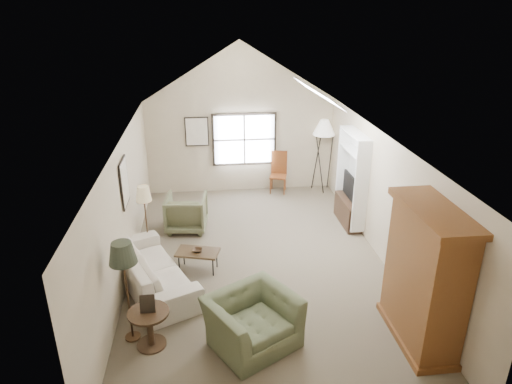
{
  "coord_description": "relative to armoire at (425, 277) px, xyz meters",
  "views": [
    {
      "loc": [
        -0.95,
        -7.79,
        4.82
      ],
      "look_at": [
        0.0,
        0.4,
        1.4
      ],
      "focal_mm": 32.0,
      "sensor_mm": 36.0,
      "label": 1
    }
  ],
  "objects": [
    {
      "name": "coffee_table",
      "position": [
        -3.37,
        2.34,
        -0.89
      ],
      "size": [
        0.9,
        0.65,
        0.41
      ],
      "primitive_type": "cube",
      "rotation": [
        0.0,
        0.0,
        -0.27
      ],
      "color": "#3A2B18",
      "rests_on": "ground"
    },
    {
      "name": "armchair_far",
      "position": [
        -3.62,
        4.14,
        -0.69
      ],
      "size": [
        0.99,
        1.01,
        0.83
      ],
      "primitive_type": "imported",
      "rotation": [
        0.0,
        0.0,
        3.02
      ],
      "color": "#606546",
      "rests_on": "ground"
    },
    {
      "name": "room_shell",
      "position": [
        -2.18,
        2.4,
        2.11
      ],
      "size": [
        5.01,
        8.01,
        4.0
      ],
      "color": "#685A4A",
      "rests_on": "ground"
    },
    {
      "name": "side_chair",
      "position": [
        -1.19,
        6.1,
        -0.54
      ],
      "size": [
        0.53,
        0.53,
        1.12
      ],
      "primitive_type": "cube",
      "rotation": [
        0.0,
        0.0,
        -0.26
      ],
      "color": "brown",
      "rests_on": "ground"
    },
    {
      "name": "tv_panel",
      "position": [
        0.14,
        4.0,
        -0.18
      ],
      "size": [
        0.05,
        0.9,
        0.55
      ],
      "primitive_type": "cube",
      "color": "black",
      "rests_on": "media_console"
    },
    {
      "name": "tv_alcove",
      "position": [
        0.16,
        4.0,
        0.05
      ],
      "size": [
        0.32,
        1.3,
        2.1
      ],
      "primitive_type": "cube",
      "color": "white",
      "rests_on": "ground"
    },
    {
      "name": "skylight",
      "position": [
        -0.88,
        3.3,
        2.12
      ],
      "size": [
        0.8,
        1.2,
        0.52
      ],
      "primitive_type": null,
      "color": "white",
      "rests_on": "room_shell"
    },
    {
      "name": "window",
      "position": [
        -2.08,
        6.36,
        0.35
      ],
      "size": [
        1.72,
        0.08,
        1.42
      ],
      "primitive_type": "cube",
      "color": "black",
      "rests_on": "room_shell"
    },
    {
      "name": "media_console",
      "position": [
        0.14,
        4.0,
        -0.8
      ],
      "size": [
        0.34,
        1.18,
        0.6
      ],
      "primitive_type": "cube",
      "color": "#382316",
      "rests_on": "ground"
    },
    {
      "name": "sofa",
      "position": [
        -4.17,
        1.89,
        -0.74
      ],
      "size": [
        1.88,
        2.63,
        0.72
      ],
      "primitive_type": "imported",
      "rotation": [
        0.0,
        0.0,
        1.99
      ],
      "color": "beige",
      "rests_on": "ground"
    },
    {
      "name": "bowl",
      "position": [
        -3.37,
        2.34,
        -0.66
      ],
      "size": [
        0.24,
        0.24,
        0.05
      ],
      "primitive_type": "imported",
      "rotation": [
        0.0,
        0.0,
        -0.27
      ],
      "color": "#342315",
      "rests_on": "coffee_table"
    },
    {
      "name": "side_table",
      "position": [
        -4.07,
        0.29,
        -0.79
      ],
      "size": [
        0.81,
        0.81,
        0.62
      ],
      "primitive_type": "cylinder",
      "rotation": [
        0.0,
        0.0,
        0.42
      ],
      "color": "#3D2A19",
      "rests_on": "ground"
    },
    {
      "name": "tripod_lamp",
      "position": [
        0.02,
        6.1,
        -0.09
      ],
      "size": [
        0.69,
        0.69,
        2.03
      ],
      "primitive_type": null,
      "rotation": [
        0.0,
        0.0,
        0.2
      ],
      "color": "silver",
      "rests_on": "ground"
    },
    {
      "name": "tan_lamp",
      "position": [
        -4.38,
        3.09,
        -0.33
      ],
      "size": [
        0.41,
        0.41,
        1.54
      ],
      "primitive_type": null,
      "rotation": [
        0.0,
        0.0,
        0.42
      ],
      "color": "tan",
      "rests_on": "ground"
    },
    {
      "name": "dark_lamp",
      "position": [
        -4.38,
        0.49,
        -0.24
      ],
      "size": [
        0.54,
        0.54,
        1.71
      ],
      "primitive_type": null,
      "rotation": [
        0.0,
        0.0,
        0.42
      ],
      "color": "black",
      "rests_on": "ground"
    },
    {
      "name": "wall_art",
      "position": [
        -4.06,
        4.34,
        0.63
      ],
      "size": [
        1.97,
        3.71,
        0.88
      ],
      "color": "black",
      "rests_on": "room_shell"
    },
    {
      "name": "armoire",
      "position": [
        0.0,
        0.0,
        0.0
      ],
      "size": [
        0.6,
        1.5,
        2.2
      ],
      "primitive_type": "cube",
      "color": "brown",
      "rests_on": "ground"
    },
    {
      "name": "armchair_near",
      "position": [
        -2.54,
        0.16,
        -0.7
      ],
      "size": [
        1.62,
        1.56,
        0.81
      ],
      "primitive_type": "imported",
      "rotation": [
        0.0,
        0.0,
        0.53
      ],
      "color": "#5B6647",
      "rests_on": "ground"
    }
  ]
}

